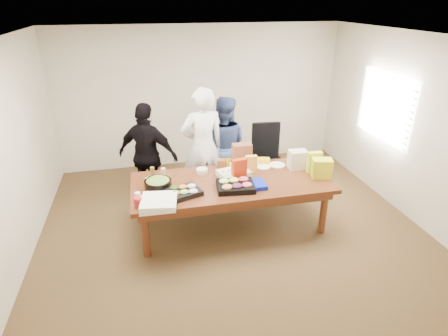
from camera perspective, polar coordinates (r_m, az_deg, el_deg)
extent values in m
cube|color=#47301E|center=(5.65, 1.06, -8.91)|extent=(5.50, 5.00, 0.02)
cube|color=white|center=(4.72, 1.34, 19.76)|extent=(5.50, 5.00, 0.02)
cube|color=beige|center=(7.37, -3.59, 10.82)|extent=(5.50, 0.04, 2.70)
cube|color=beige|center=(2.95, 13.30, -13.00)|extent=(5.50, 0.04, 2.70)
cube|color=beige|center=(5.14, -30.07, 1.14)|extent=(0.04, 5.00, 2.70)
cube|color=beige|center=(6.25, 26.58, 5.66)|extent=(0.04, 5.00, 2.70)
cube|color=white|center=(6.65, 23.51, 8.62)|extent=(0.03, 1.40, 1.10)
cube|color=beige|center=(6.62, 23.23, 8.62)|extent=(0.04, 1.36, 1.00)
cube|color=#4C1C0F|center=(5.44, 1.10, -5.54)|extent=(2.80, 1.20, 0.75)
cube|color=black|center=(6.36, 6.94, 0.95)|extent=(0.64, 0.64, 1.15)
imported|color=white|center=(5.90, -3.27, 3.26)|extent=(0.74, 0.53, 1.92)
imported|color=#344778|center=(6.25, -0.10, 3.42)|extent=(0.95, 0.82, 1.69)
imported|color=black|center=(5.97, -11.61, 1.88)|extent=(1.07, 0.84, 1.70)
cube|color=black|center=(4.92, -6.22, -3.76)|extent=(0.51, 0.46, 0.06)
cube|color=black|center=(5.04, 1.76, -2.82)|extent=(0.54, 0.44, 0.08)
cube|color=white|center=(5.40, 1.50, -0.82)|extent=(0.50, 0.43, 0.08)
cylinder|color=black|center=(5.12, -10.12, -2.50)|extent=(0.37, 0.37, 0.12)
cube|color=#0B1DB7|center=(5.10, 4.19, -2.63)|extent=(0.39, 0.30, 0.06)
cube|color=#B32E0B|center=(5.25, 2.34, -0.21)|extent=(0.23, 0.13, 0.31)
cube|color=yellow|center=(5.63, 13.72, 0.89)|extent=(0.21, 0.09, 0.32)
cube|color=gold|center=(5.49, 4.18, 0.61)|extent=(0.17, 0.09, 0.26)
cylinder|color=silver|center=(5.54, 1.27, 0.17)|extent=(0.10, 0.10, 0.13)
cylinder|color=#E9A206|center=(5.62, 0.72, 0.72)|extent=(0.07, 0.07, 0.17)
cylinder|color=brown|center=(5.38, -10.94, -0.79)|extent=(0.07, 0.07, 0.18)
cylinder|color=beige|center=(5.34, -9.30, -0.91)|extent=(0.06, 0.06, 0.18)
cube|color=yellow|center=(5.83, 5.86, 1.08)|extent=(0.27, 0.19, 0.08)
cube|color=brown|center=(5.69, 0.38, 0.77)|extent=(0.30, 0.19, 0.11)
cube|color=brown|center=(5.63, 2.77, 1.92)|extent=(0.28, 0.16, 0.37)
cylinder|color=#A91F21|center=(4.73, -13.10, -5.17)|extent=(0.11, 0.11, 0.13)
cylinder|color=white|center=(4.90, -13.12, -4.23)|extent=(0.08, 0.08, 0.10)
cylinder|color=silver|center=(5.22, -11.57, -2.11)|extent=(0.09, 0.09, 0.11)
cube|color=white|center=(4.72, -10.26, -5.48)|extent=(0.45, 0.45, 0.05)
cube|color=white|center=(4.68, -9.99, -5.01)|extent=(0.50, 0.50, 0.05)
cylinder|color=white|center=(5.80, 8.17, 0.47)|extent=(0.29, 0.29, 0.01)
cylinder|color=white|center=(5.72, 6.02, 0.22)|extent=(0.25, 0.25, 0.01)
cylinder|color=beige|center=(5.72, 4.52, 0.57)|extent=(0.21, 0.21, 0.07)
cylinder|color=silver|center=(5.50, -3.41, -0.43)|extent=(0.19, 0.19, 0.07)
cube|color=beige|center=(5.70, 11.27, 1.27)|extent=(0.27, 0.20, 0.29)
cube|color=yellow|center=(5.50, 14.81, -0.03)|extent=(0.32, 0.26, 0.28)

